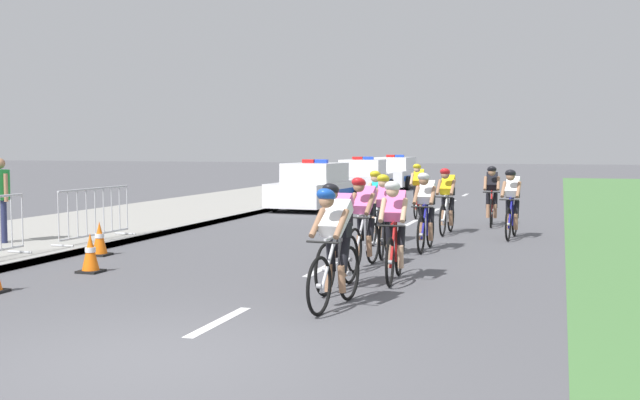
% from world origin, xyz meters
% --- Properties ---
extents(ground_plane, '(160.00, 160.00, 0.00)m').
position_xyz_m(ground_plane, '(0.00, 0.00, 0.00)').
color(ground_plane, '#56565B').
extents(sidewalk_slab, '(5.01, 60.00, 0.12)m').
position_xyz_m(sidewalk_slab, '(-7.32, 14.00, 0.06)').
color(sidewalk_slab, '#A3A099').
rests_on(sidewalk_slab, ground).
extents(kerb_edge, '(0.16, 60.00, 0.13)m').
position_xyz_m(kerb_edge, '(-4.89, 14.00, 0.07)').
color(kerb_edge, '#9E9E99').
rests_on(kerb_edge, ground).
extents(lane_markings_centre, '(0.14, 29.60, 0.01)m').
position_xyz_m(lane_markings_centre, '(0.00, 11.71, 0.00)').
color(lane_markings_centre, white).
rests_on(lane_markings_centre, ground).
extents(cyclist_lead, '(0.45, 1.72, 1.56)m').
position_xyz_m(cyclist_lead, '(1.06, 2.83, 0.79)').
color(cyclist_lead, black).
rests_on(cyclist_lead, ground).
extents(cyclist_second, '(0.44, 1.72, 1.56)m').
position_xyz_m(cyclist_second, '(0.76, 4.02, 0.79)').
color(cyclist_second, black).
rests_on(cyclist_second, ground).
extents(cyclist_third, '(0.44, 1.72, 1.56)m').
position_xyz_m(cyclist_third, '(1.39, 4.95, 0.79)').
color(cyclist_third, black).
rests_on(cyclist_third, ground).
extents(cyclist_fourth, '(0.44, 1.72, 1.56)m').
position_xyz_m(cyclist_fourth, '(0.64, 6.01, 0.79)').
color(cyclist_fourth, black).
rests_on(cyclist_fourth, ground).
extents(cyclist_fifth, '(0.45, 1.72, 1.56)m').
position_xyz_m(cyclist_fifth, '(0.68, 7.46, 0.79)').
color(cyclist_fifth, black).
rests_on(cyclist_fifth, ground).
extents(cyclist_sixth, '(0.42, 1.72, 1.56)m').
position_xyz_m(cyclist_sixth, '(1.27, 8.47, 0.79)').
color(cyclist_sixth, black).
rests_on(cyclist_sixth, ground).
extents(cyclist_seventh, '(0.42, 1.72, 1.56)m').
position_xyz_m(cyclist_seventh, '(0.10, 9.37, 0.79)').
color(cyclist_seventh, black).
rests_on(cyclist_seventh, ground).
extents(cyclist_eighth, '(0.44, 1.72, 1.56)m').
position_xyz_m(cyclist_eighth, '(2.74, 10.94, 0.79)').
color(cyclist_eighth, black).
rests_on(cyclist_eighth, ground).
extents(cyclist_ninth, '(0.43, 1.72, 1.56)m').
position_xyz_m(cyclist_ninth, '(1.26, 11.40, 0.79)').
color(cyclist_ninth, black).
rests_on(cyclist_ninth, ground).
extents(cyclist_tenth, '(0.43, 1.72, 1.56)m').
position_xyz_m(cyclist_tenth, '(2.09, 13.56, 0.79)').
color(cyclist_tenth, black).
rests_on(cyclist_tenth, ground).
extents(cyclist_eleventh, '(0.43, 1.72, 1.56)m').
position_xyz_m(cyclist_eleventh, '(-0.11, 15.32, 0.79)').
color(cyclist_eleventh, black).
rests_on(cyclist_eleventh, ground).
extents(police_car_nearest, '(2.23, 4.51, 1.59)m').
position_xyz_m(police_car_nearest, '(-3.76, 17.24, 0.68)').
color(police_car_nearest, white).
rests_on(police_car_nearest, ground).
extents(police_car_second, '(2.23, 4.51, 1.59)m').
position_xyz_m(police_car_second, '(-3.76, 23.43, 0.68)').
color(police_car_second, white).
rests_on(police_car_second, ground).
extents(police_car_third, '(2.17, 4.48, 1.59)m').
position_xyz_m(police_car_third, '(-3.76, 29.71, 0.68)').
color(police_car_third, white).
rests_on(police_car_third, ground).
extents(crowd_barrier_rear, '(0.57, 2.32, 1.07)m').
position_xyz_m(crowd_barrier_rear, '(-5.25, 7.13, 0.65)').
color(crowd_barrier_rear, '#B7BABF').
rests_on(crowd_barrier_rear, sidewalk_slab).
extents(traffic_cone_mid, '(0.36, 0.36, 0.64)m').
position_xyz_m(traffic_cone_mid, '(-3.45, 4.27, 0.31)').
color(traffic_cone_mid, black).
rests_on(traffic_cone_mid, ground).
extents(traffic_cone_far, '(0.36, 0.36, 0.64)m').
position_xyz_m(traffic_cone_far, '(-4.40, 5.98, 0.31)').
color(traffic_cone_far, black).
rests_on(traffic_cone_far, ground).
extents(spectator_closest, '(0.51, 0.34, 1.68)m').
position_xyz_m(spectator_closest, '(-6.81, 6.25, 1.08)').
color(spectator_closest, '#23284C').
rests_on(spectator_closest, sidewalk_slab).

